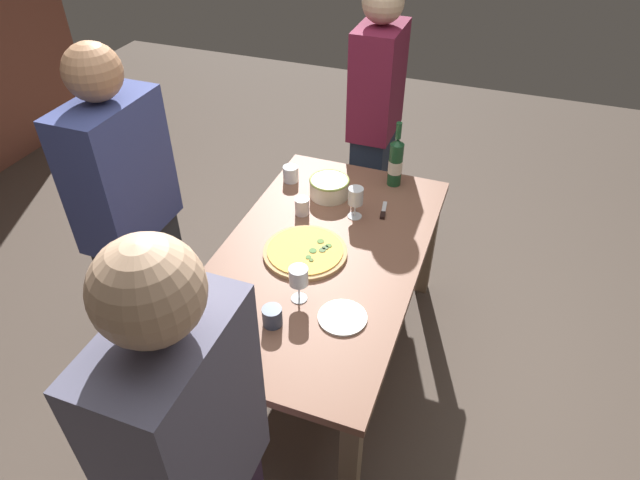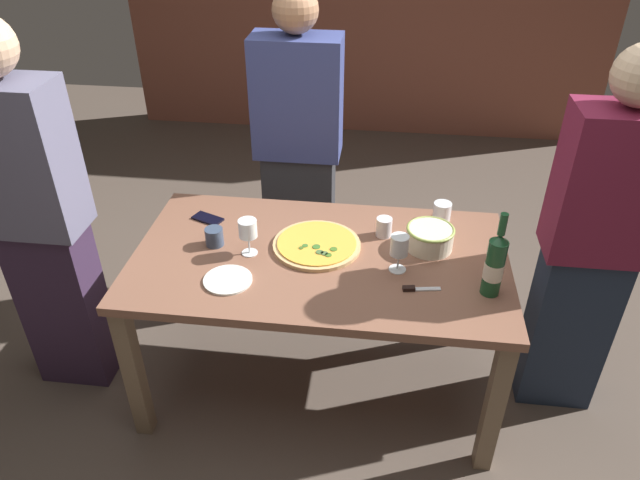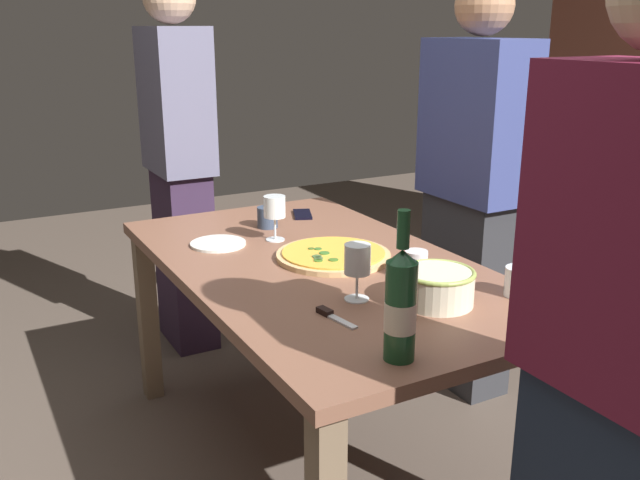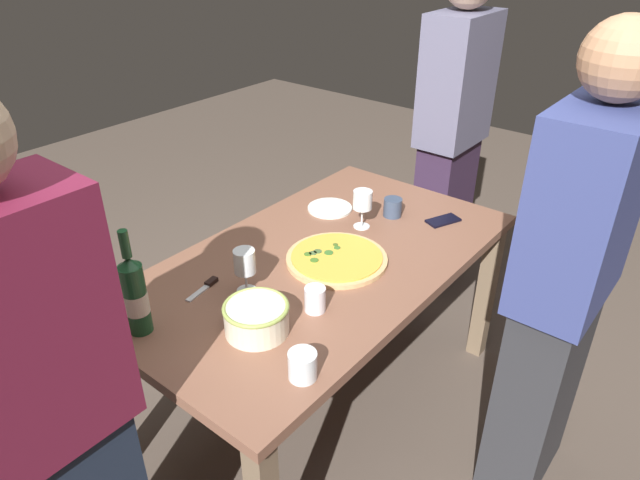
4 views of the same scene
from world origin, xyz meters
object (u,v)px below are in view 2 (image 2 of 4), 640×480
Objects in this scene: serving_bowl at (430,237)px; cup_spare at (214,237)px; wine_glass_near_pizza at (248,230)px; person_host at (298,150)px; cup_ceramic at (384,227)px; person_guest_right at (592,246)px; pizza at (317,245)px; person_guest_left at (38,221)px; side_plate at (228,280)px; pizza_knife at (416,289)px; cup_amber at (442,211)px; dining_table at (320,273)px; wine_bottle at (495,264)px; wine_glass_by_bottle at (399,246)px; cell_phone at (208,219)px.

serving_bowl is 2.59× the size of cup_spare.
person_host is at bearing 84.44° from wine_glass_near_pizza.
person_guest_right reaches higher than cup_ceramic.
person_guest_right reaches higher than wine_glass_near_pizza.
pizza is 1.19m from person_guest_left.
serving_bowl is at bearing 29.13° from person_host.
cup_spare reaches higher than side_plate.
person_guest_right reaches higher than pizza_knife.
person_guest_left reaches higher than cup_amber.
serving_bowl is at bearing 14.48° from dining_table.
wine_bottle is 0.56m from cup_amber.
wine_glass_by_bottle is 0.81m from cup_spare.
pizza is 2.51× the size of pizza_knife.
cup_spare is at bearing 116.01° from side_plate.
serving_bowl is 0.58× the size of wine_bottle.
person_guest_right reaches higher than pizza.
wine_glass_by_bottle is 1.08× the size of pizza_knife.
dining_table is 4.45× the size of wine_bottle.
person_guest_left reaches higher than serving_bowl.
person_guest_left is (-0.85, 0.14, 0.13)m from side_plate.
wine_glass_near_pizza reaches higher than pizza_knife.
cup_spare is 0.90m from pizza_knife.
wine_bottle is at bearing -9.52° from cup_spare.
side_plate is at bearing -166.57° from wine_glass_by_bottle.
wine_glass_near_pizza reaches higher than serving_bowl.
person_guest_right is (0.42, 0.23, -0.04)m from wine_bottle.
serving_bowl is 0.13× the size of person_guest_right.
cup_amber reaches higher than side_plate.
cell_phone is at bearing -8.76° from person_guest_right.
side_plate is (-0.32, -0.29, -0.01)m from pizza.
side_plate is 1.37× the size of cell_phone.
pizza reaches higher than pizza_knife.
person_host is at bearing 173.61° from cell_phone.
cup_ceramic is at bearing 22.47° from person_host.
wine_bottle is 2.19× the size of wine_glass_by_bottle.
wine_glass_near_pizza is 0.61m from cup_ceramic.
person_guest_left is at bearing 177.50° from wine_bottle.
person_guest_right is at bearing 45.21° from person_host.
cell_phone is 1.68m from person_guest_right.
wine_glass_by_bottle is 0.84× the size of side_plate.
wine_glass_by_bottle is 1.52m from person_guest_left.
side_plate is at bearing -138.54° from pizza.
side_plate is 1.49m from person_guest_right.
cell_phone is (-0.89, 0.29, -0.11)m from wine_glass_by_bottle.
cell_phone is at bearing 162.15° from wine_glass_by_bottle.
pizza is 0.76m from wine_bottle.
wine_glass_by_bottle is 0.79m from person_guest_right.
person_guest_left reaches higher than cup_spare.
dining_table is 19.85× the size of cup_spare.
pizza is 0.45m from cup_spare.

